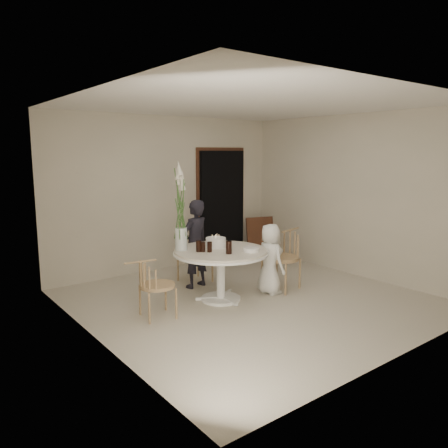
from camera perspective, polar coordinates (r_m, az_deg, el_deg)
ground at (r=6.31m, az=3.55°, el=-9.81°), size 4.50×4.50×0.00m
room_shell at (r=5.98m, az=3.70°, el=5.02°), size 4.50×4.50×4.50m
doorway at (r=8.45m, az=-0.28°, el=2.41°), size 1.00×0.10×2.10m
door_trim at (r=8.47m, az=-0.45°, el=2.84°), size 1.12×0.03×2.22m
table at (r=6.11m, az=-0.42°, el=-4.42°), size 1.33×1.33×0.73m
picture_frame at (r=8.88m, az=4.77°, el=-1.61°), size 0.61×0.33×0.78m
chair_far at (r=7.13m, az=-4.38°, el=-2.89°), size 0.50×0.53×0.87m
chair_right at (r=6.76m, az=8.07°, el=-3.41°), size 0.61×0.58×0.91m
chair_left at (r=5.54m, az=-9.75°, el=-7.27°), size 0.50×0.47×0.77m
girl at (r=6.71m, az=-3.79°, el=-2.61°), size 0.55×0.42×1.36m
boy at (r=6.47m, az=6.05°, el=-4.56°), size 0.37×0.53×1.04m
birthday_cake at (r=6.23m, az=-1.08°, el=-2.43°), size 0.29×0.29×0.19m
cola_tumbler_a at (r=5.93m, az=-1.89°, el=-3.02°), size 0.08×0.08×0.14m
cola_tumbler_b at (r=5.82m, az=0.64°, el=-3.09°), size 0.09×0.09×0.17m
cola_tumbler_c at (r=5.96m, az=-3.34°, el=-2.89°), size 0.09×0.09×0.16m
cola_tumbler_d at (r=5.95m, az=-2.77°, el=-2.99°), size 0.08×0.08×0.14m
plate_stack at (r=5.97m, az=3.58°, el=-3.37°), size 0.26×0.26×0.05m
flower_vase at (r=6.01m, az=-5.69°, el=1.74°), size 0.17×0.17×1.24m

